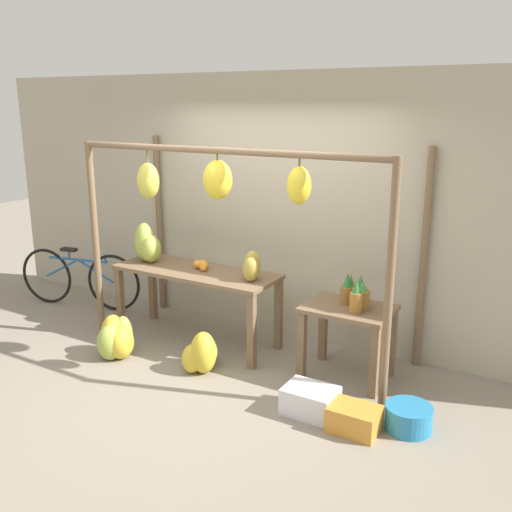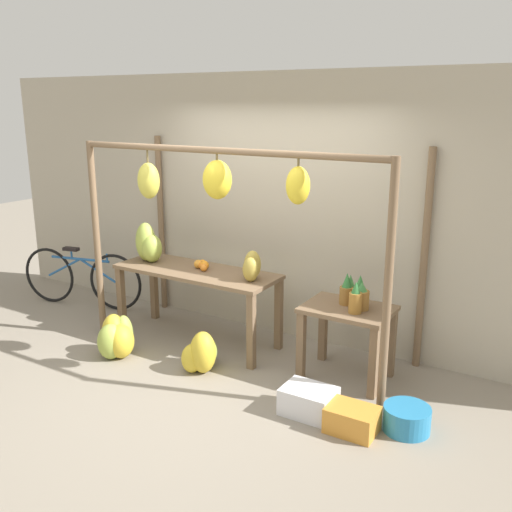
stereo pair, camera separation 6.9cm
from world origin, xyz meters
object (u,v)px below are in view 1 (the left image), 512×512
(fruit_crate_white, at_px, (310,401))
(pineapple_cluster, at_px, (355,294))
(papaya_pile, at_px, (252,267))
(orange_pile, at_px, (202,265))
(parked_bicycle, at_px, (79,278))
(banana_pile_on_table, at_px, (147,245))
(banana_pile_ground_right, at_px, (201,353))
(fruit_crate_purple, at_px, (354,419))
(blue_bucket, at_px, (408,418))
(banana_pile_ground_left, at_px, (116,339))

(fruit_crate_white, bearing_deg, pineapple_cluster, 85.96)
(papaya_pile, bearing_deg, orange_pile, 175.24)
(fruit_crate_white, xyz_separation_m, parked_bicycle, (-3.58, 0.86, 0.26))
(banana_pile_on_table, bearing_deg, pineapple_cluster, 1.58)
(pineapple_cluster, relative_size, banana_pile_ground_right, 0.76)
(fruit_crate_white, bearing_deg, papaya_pile, 143.80)
(banana_pile_on_table, distance_m, parked_bicycle, 1.41)
(orange_pile, relative_size, banana_pile_ground_right, 0.43)
(orange_pile, xyz_separation_m, papaya_pile, (0.64, -0.05, 0.09))
(papaya_pile, relative_size, fruit_crate_purple, 0.75)
(orange_pile, distance_m, pineapple_cluster, 1.69)
(pineapple_cluster, bearing_deg, orange_pile, -179.67)
(papaya_pile, bearing_deg, blue_bucket, -17.54)
(banana_pile_on_table, relative_size, pineapple_cluster, 1.20)
(banana_pile_ground_right, relative_size, papaya_pile, 1.61)
(pineapple_cluster, bearing_deg, papaya_pile, -176.58)
(banana_pile_ground_right, xyz_separation_m, parked_bicycle, (-2.35, 0.68, 0.19))
(banana_pile_ground_left, bearing_deg, blue_bucket, 3.33)
(orange_pile, xyz_separation_m, parked_bicycle, (-1.94, 0.08, -0.47))
(banana_pile_ground_left, bearing_deg, banana_pile_on_table, 102.70)
(banana_pile_ground_left, xyz_separation_m, parked_bicycle, (-1.42, 0.86, 0.18))
(pineapple_cluster, relative_size, blue_bucket, 0.96)
(banana_pile_ground_right, bearing_deg, fruit_crate_purple, -8.47)
(papaya_pile, bearing_deg, pineapple_cluster, 3.42)
(fruit_crate_purple, bearing_deg, blue_bucket, 33.12)
(banana_pile_on_table, distance_m, banana_pile_ground_left, 1.09)
(banana_pile_on_table, bearing_deg, orange_pile, 4.67)
(blue_bucket, bearing_deg, banana_pile_ground_left, -176.67)
(pineapple_cluster, distance_m, banana_pile_ground_left, 2.43)
(orange_pile, xyz_separation_m, banana_pile_ground_left, (-0.52, -0.78, -0.65))
(orange_pile, distance_m, fruit_crate_purple, 2.33)
(orange_pile, bearing_deg, banana_pile_ground_left, -123.70)
(orange_pile, relative_size, fruit_crate_white, 0.46)
(banana_pile_ground_right, distance_m, blue_bucket, 2.00)
(banana_pile_ground_right, bearing_deg, papaya_pile, 67.10)
(orange_pile, height_order, pineapple_cluster, pineapple_cluster)
(orange_pile, distance_m, banana_pile_ground_left, 1.14)
(papaya_pile, xyz_separation_m, fruit_crate_purple, (1.40, -0.79, -0.83))
(banana_pile_on_table, height_order, parked_bicycle, banana_pile_on_table)
(banana_pile_ground_left, bearing_deg, orange_pile, 56.30)
(banana_pile_on_table, relative_size, blue_bucket, 1.16)
(orange_pile, bearing_deg, banana_pile_ground_right, -56.01)
(blue_bucket, distance_m, parked_bicycle, 4.41)
(blue_bucket, height_order, parked_bicycle, parked_bicycle)
(blue_bucket, relative_size, fruit_crate_purple, 0.96)
(banana_pile_on_table, relative_size, fruit_crate_purple, 1.11)
(parked_bicycle, bearing_deg, fruit_crate_white, -13.56)
(fruit_crate_white, bearing_deg, blue_bucket, 12.62)
(banana_pile_ground_left, height_order, fruit_crate_white, banana_pile_ground_left)
(banana_pile_ground_left, distance_m, blue_bucket, 2.93)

